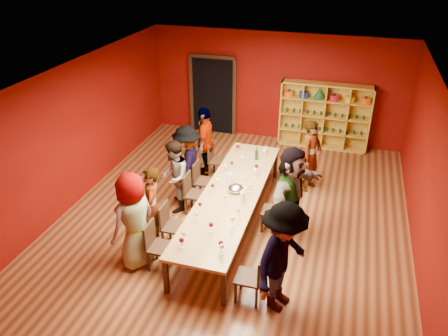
% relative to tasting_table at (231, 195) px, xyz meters
% --- Properties ---
extents(room_shell, '(7.10, 9.10, 3.04)m').
position_rel_tasting_table_xyz_m(room_shell, '(0.00, 0.00, 0.80)').
color(room_shell, '#5E3218').
rests_on(room_shell, ground).
extents(tasting_table, '(1.10, 4.50, 0.75)m').
position_rel_tasting_table_xyz_m(tasting_table, '(0.00, 0.00, 0.00)').
color(tasting_table, '#A27F43').
rests_on(tasting_table, ground).
extents(doorway, '(1.40, 0.17, 2.30)m').
position_rel_tasting_table_xyz_m(doorway, '(-1.80, 4.43, 0.42)').
color(doorway, black).
rests_on(doorway, ground).
extents(shelving_unit, '(2.40, 0.40, 1.80)m').
position_rel_tasting_table_xyz_m(shelving_unit, '(1.40, 4.32, 0.28)').
color(shelving_unit, gold).
rests_on(shelving_unit, ground).
extents(chair_person_left_0, '(0.42, 0.42, 0.89)m').
position_rel_tasting_table_xyz_m(chair_person_left_0, '(-0.91, -1.61, -0.20)').
color(chair_person_left_0, black).
rests_on(chair_person_left_0, ground).
extents(person_left_0, '(0.79, 1.00, 1.81)m').
position_rel_tasting_table_xyz_m(person_left_0, '(-1.29, -1.61, 0.21)').
color(person_left_0, '#5074A6').
rests_on(person_left_0, ground).
extents(chair_person_left_1, '(0.42, 0.42, 0.89)m').
position_rel_tasting_table_xyz_m(chair_person_left_1, '(-0.91, -0.98, -0.20)').
color(chair_person_left_1, black).
rests_on(chair_person_left_1, ground).
extents(person_left_1, '(0.62, 0.70, 1.60)m').
position_rel_tasting_table_xyz_m(person_left_1, '(-1.26, -0.98, 0.10)').
color(person_left_1, '#4D4E53').
rests_on(person_left_1, ground).
extents(chair_person_left_2, '(0.42, 0.42, 0.89)m').
position_rel_tasting_table_xyz_m(chair_person_left_2, '(-0.91, 0.21, -0.20)').
color(chair_person_left_2, black).
rests_on(chair_person_left_2, ground).
extents(person_left_2, '(0.60, 0.85, 1.57)m').
position_rel_tasting_table_xyz_m(person_left_2, '(-1.30, 0.21, 0.09)').
color(person_left_2, white).
rests_on(person_left_2, ground).
extents(chair_person_left_3, '(0.42, 0.42, 0.89)m').
position_rel_tasting_table_xyz_m(chair_person_left_3, '(-0.91, 0.77, -0.20)').
color(chair_person_left_3, black).
rests_on(chair_person_left_3, ground).
extents(person_left_3, '(0.59, 1.14, 1.69)m').
position_rel_tasting_table_xyz_m(person_left_3, '(-1.22, 0.77, 0.15)').
color(person_left_3, '#121633').
rests_on(person_left_3, ground).
extents(chair_person_left_4, '(0.42, 0.42, 0.89)m').
position_rel_tasting_table_xyz_m(chair_person_left_4, '(-0.91, 1.80, -0.20)').
color(chair_person_left_4, black).
rests_on(chair_person_left_4, ground).
extents(person_left_4, '(0.57, 1.07, 1.76)m').
position_rel_tasting_table_xyz_m(person_left_4, '(-1.16, 1.80, 0.18)').
color(person_left_4, '#556FB0').
rests_on(person_left_4, ground).
extents(chair_person_right_0, '(0.42, 0.42, 0.89)m').
position_rel_tasting_table_xyz_m(chair_person_right_0, '(0.91, -1.90, -0.20)').
color(chair_person_right_0, black).
rests_on(chair_person_right_0, ground).
extents(person_right_0, '(0.90, 1.33, 1.90)m').
position_rel_tasting_table_xyz_m(person_right_0, '(1.34, -1.90, 0.25)').
color(person_right_0, '#597FB8').
rests_on(person_right_0, ground).
extents(chair_person_right_2, '(0.42, 0.42, 0.89)m').
position_rel_tasting_table_xyz_m(chair_person_right_2, '(0.91, 0.06, -0.20)').
color(chair_person_right_2, black).
rests_on(chair_person_right_2, ground).
extents(person_right_2, '(1.02, 1.79, 1.85)m').
position_rel_tasting_table_xyz_m(person_right_2, '(1.16, 0.06, 0.23)').
color(person_right_2, '#5D90C0').
rests_on(person_right_2, ground).
extents(chair_person_right_4, '(0.42, 0.42, 0.89)m').
position_rel_tasting_table_xyz_m(chair_person_right_4, '(0.91, 1.89, -0.20)').
color(chair_person_right_4, black).
rests_on(chair_person_right_4, ground).
extents(person_right_4, '(0.65, 0.74, 1.68)m').
position_rel_tasting_table_xyz_m(person_right_4, '(1.33, 1.89, 0.14)').
color(person_right_4, '#5783B4').
rests_on(person_right_4, ground).
extents(wine_glass_0, '(0.07, 0.07, 0.19)m').
position_rel_tasting_table_xyz_m(wine_glass_0, '(-0.38, -0.78, 0.19)').
color(wine_glass_0, white).
rests_on(wine_glass_0, tasting_table).
extents(wine_glass_1, '(0.08, 0.08, 0.20)m').
position_rel_tasting_table_xyz_m(wine_glass_1, '(0.29, 0.94, 0.20)').
color(wine_glass_1, white).
rests_on(wine_glass_1, tasting_table).
extents(wine_glass_2, '(0.07, 0.07, 0.18)m').
position_rel_tasting_table_xyz_m(wine_glass_2, '(0.30, 1.89, 0.18)').
color(wine_glass_2, white).
rests_on(wine_glass_2, tasting_table).
extents(wine_glass_3, '(0.08, 0.08, 0.21)m').
position_rel_tasting_table_xyz_m(wine_glass_3, '(0.31, 0.73, 0.20)').
color(wine_glass_3, white).
rests_on(wine_glass_3, tasting_table).
extents(wine_glass_4, '(0.08, 0.08, 0.20)m').
position_rel_tasting_table_xyz_m(wine_glass_4, '(0.02, -1.35, 0.20)').
color(wine_glass_4, white).
rests_on(wine_glass_4, tasting_table).
extents(wine_glass_5, '(0.09, 0.09, 0.22)m').
position_rel_tasting_table_xyz_m(wine_glass_5, '(-0.35, 0.73, 0.21)').
color(wine_glass_5, white).
rests_on(wine_glass_5, tasting_table).
extents(wine_glass_6, '(0.07, 0.07, 0.18)m').
position_rel_tasting_table_xyz_m(wine_glass_6, '(-0.36, -0.08, 0.18)').
color(wine_glass_6, white).
rests_on(wine_glass_6, tasting_table).
extents(wine_glass_7, '(0.08, 0.08, 0.21)m').
position_rel_tasting_table_xyz_m(wine_glass_7, '(-0.30, -1.89, 0.20)').
color(wine_glass_7, white).
rests_on(wine_glass_7, tasting_table).
extents(wine_glass_8, '(0.09, 0.09, 0.22)m').
position_rel_tasting_table_xyz_m(wine_glass_8, '(0.32, -1.08, 0.21)').
color(wine_glass_8, white).
rests_on(wine_glass_8, tasting_table).
extents(wine_glass_9, '(0.08, 0.08, 0.20)m').
position_rel_tasting_table_xyz_m(wine_glass_9, '(-0.33, 0.12, 0.20)').
color(wine_glass_9, white).
rests_on(wine_glass_9, tasting_table).
extents(wine_glass_10, '(0.08, 0.08, 0.20)m').
position_rel_tasting_table_xyz_m(wine_glass_10, '(0.34, 0.11, 0.19)').
color(wine_glass_10, white).
rests_on(wine_glass_10, tasting_table).
extents(wine_glass_11, '(0.07, 0.07, 0.19)m').
position_rel_tasting_table_xyz_m(wine_glass_11, '(0.29, 1.73, 0.19)').
color(wine_glass_11, white).
rests_on(wine_glass_11, tasting_table).
extents(wine_glass_12, '(0.08, 0.08, 0.20)m').
position_rel_tasting_table_xyz_m(wine_glass_12, '(-0.12, 1.26, 0.19)').
color(wine_glass_12, white).
rests_on(wine_glass_12, tasting_table).
extents(wine_glass_13, '(0.08, 0.08, 0.20)m').
position_rel_tasting_table_xyz_m(wine_glass_13, '(-0.37, 1.85, 0.19)').
color(wine_glass_13, white).
rests_on(wine_glass_13, tasting_table).
extents(wine_glass_14, '(0.07, 0.07, 0.18)m').
position_rel_tasting_table_xyz_m(wine_glass_14, '(-0.01, -0.38, 0.18)').
color(wine_glass_14, white).
rests_on(wine_glass_14, tasting_table).
extents(wine_glass_15, '(0.08, 0.08, 0.21)m').
position_rel_tasting_table_xyz_m(wine_glass_15, '(-0.33, -1.71, 0.20)').
color(wine_glass_15, white).
rests_on(wine_glass_15, tasting_table).
extents(wine_glass_16, '(0.08, 0.08, 0.19)m').
position_rel_tasting_table_xyz_m(wine_glass_16, '(-0.33, -1.09, 0.19)').
color(wine_glass_16, white).
rests_on(wine_glass_16, tasting_table).
extents(wine_glass_17, '(0.08, 0.08, 0.19)m').
position_rel_tasting_table_xyz_m(wine_glass_17, '(0.34, -0.78, 0.19)').
color(wine_glass_17, white).
rests_on(wine_glass_17, tasting_table).
extents(wine_glass_18, '(0.08, 0.08, 0.20)m').
position_rel_tasting_table_xyz_m(wine_glass_18, '(0.36, -1.84, 0.20)').
color(wine_glass_18, white).
rests_on(wine_glass_18, tasting_table).
extents(wine_glass_19, '(0.07, 0.07, 0.18)m').
position_rel_tasting_table_xyz_m(wine_glass_19, '(-0.26, 0.96, 0.18)').
color(wine_glass_19, white).
rests_on(wine_glass_19, tasting_table).
extents(wine_glass_20, '(0.08, 0.08, 0.21)m').
position_rel_tasting_table_xyz_m(wine_glass_20, '(-0.34, 1.75, 0.20)').
color(wine_glass_20, white).
rests_on(wine_glass_20, tasting_table).
extents(wine_glass_21, '(0.08, 0.08, 0.20)m').
position_rel_tasting_table_xyz_m(wine_glass_21, '(0.33, -1.78, 0.20)').
color(wine_glass_21, white).
rests_on(wine_glass_21, tasting_table).
extents(wine_glass_22, '(0.07, 0.07, 0.18)m').
position_rel_tasting_table_xyz_m(wine_glass_22, '(0.13, 0.43, 0.18)').
color(wine_glass_22, white).
rests_on(wine_glass_22, tasting_table).
extents(wine_glass_23, '(0.08, 0.08, 0.20)m').
position_rel_tasting_table_xyz_m(wine_glass_23, '(0.30, -0.03, 0.20)').
color(wine_glass_23, white).
rests_on(wine_glass_23, tasting_table).
extents(spittoon_bowl, '(0.30, 0.30, 0.17)m').
position_rel_tasting_table_xyz_m(spittoon_bowl, '(0.07, 0.06, 0.12)').
color(spittoon_bowl, silver).
rests_on(spittoon_bowl, tasting_table).
extents(carafe_a, '(0.11, 0.11, 0.27)m').
position_rel_tasting_table_xyz_m(carafe_a, '(-0.13, 0.32, 0.17)').
color(carafe_a, white).
rests_on(carafe_a, tasting_table).
extents(carafe_b, '(0.13, 0.13, 0.25)m').
position_rel_tasting_table_xyz_m(carafe_b, '(0.30, -0.27, 0.17)').
color(carafe_b, white).
rests_on(carafe_b, tasting_table).
extents(wine_bottle, '(0.09, 0.09, 0.31)m').
position_rel_tasting_table_xyz_m(wine_bottle, '(0.15, 1.53, 0.17)').
color(wine_bottle, '#13351A').
rests_on(wine_bottle, tasting_table).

